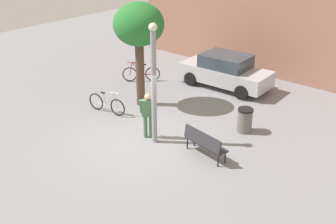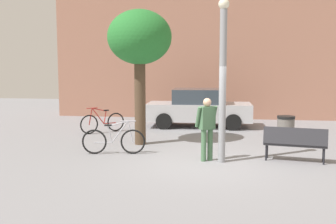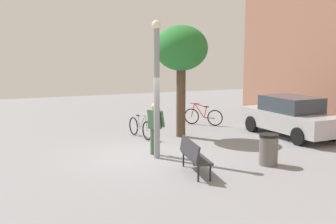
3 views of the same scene
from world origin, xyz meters
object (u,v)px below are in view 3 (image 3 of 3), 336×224
object	(u,v)px
parked_car_silver	(291,116)
lamppost	(157,85)
person_by_lamppost	(155,125)
bicycle_red	(203,116)
park_bench	(193,154)
trash_bin	(269,149)
plaza_tree	(181,50)
bicycle_silver	(140,128)

from	to	relation	value
parked_car_silver	lamppost	bearing A→B (deg)	-80.71
person_by_lamppost	bicycle_red	xyz separation A→B (m)	(-4.07, 3.92, -0.58)
person_by_lamppost	park_bench	distance (m)	2.34
park_bench	parked_car_silver	world-z (taller)	parked_car_silver
trash_bin	plaza_tree	bearing A→B (deg)	-171.99
bicycle_silver	trash_bin	size ratio (longest dim) A/B	1.97
lamppost	bicycle_red	size ratio (longest dim) A/B	3.12
trash_bin	park_bench	bearing A→B (deg)	-92.54
person_by_lamppost	bicycle_silver	bearing A→B (deg)	170.51
parked_car_silver	plaza_tree	bearing A→B (deg)	-112.48
bicycle_red	trash_bin	size ratio (longest dim) A/B	1.47
bicycle_silver	bicycle_red	world-z (taller)	same
plaza_tree	trash_bin	xyz separation A→B (m)	(4.61, 0.65, -2.84)
lamppost	bicycle_silver	world-z (taller)	lamppost
park_bench	bicycle_red	size ratio (longest dim) A/B	1.23
lamppost	parked_car_silver	world-z (taller)	lamppost
bicycle_silver	person_by_lamppost	bearing A→B (deg)	-9.49
park_bench	trash_bin	world-z (taller)	park_bench
park_bench	lamppost	bearing A→B (deg)	-171.14
plaza_tree	bicycle_red	bearing A→B (deg)	133.40
person_by_lamppost	trash_bin	size ratio (longest dim) A/B	1.83
plaza_tree	parked_car_silver	world-z (taller)	plaza_tree
person_by_lamppost	plaza_tree	size ratio (longest dim) A/B	0.39
trash_bin	person_by_lamppost	bearing A→B (deg)	-132.75
lamppost	plaza_tree	distance (m)	3.47
park_bench	bicycle_silver	world-z (taller)	bicycle_silver
bicycle_silver	parked_car_silver	world-z (taller)	parked_car_silver
plaza_tree	bicycle_red	distance (m)	3.98
lamppost	trash_bin	xyz separation A→B (m)	(2.01, 2.69, -1.80)
park_bench	plaza_tree	world-z (taller)	plaza_tree
park_bench	bicycle_red	world-z (taller)	bicycle_red
plaza_tree	trash_bin	size ratio (longest dim) A/B	4.66
parked_car_silver	bicycle_red	bearing A→B (deg)	-150.70
person_by_lamppost	park_bench	bearing A→B (deg)	4.92
bicycle_silver	bicycle_red	xyz separation A→B (m)	(-1.41, 3.47, 0.00)
lamppost	bicycle_silver	xyz separation A→B (m)	(-3.05, 0.54, -1.88)
lamppost	bicycle_red	world-z (taller)	lamppost
person_by_lamppost	park_bench	xyz separation A→B (m)	(2.29, 0.20, -0.42)
person_by_lamppost	plaza_tree	distance (m)	3.76
plaza_tree	person_by_lamppost	bearing A→B (deg)	-41.33
person_by_lamppost	bicycle_red	distance (m)	5.68
plaza_tree	bicycle_silver	bearing A→B (deg)	-106.76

